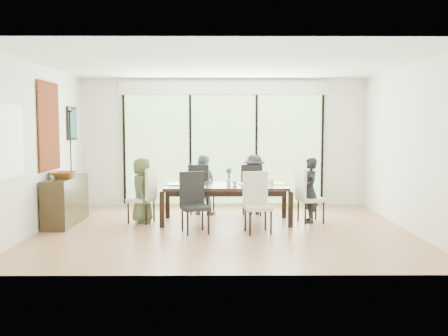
{
  "coord_description": "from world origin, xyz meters",
  "views": [
    {
      "loc": [
        -0.05,
        -8.1,
        1.73
      ],
      "look_at": [
        0.0,
        0.25,
        1.0
      ],
      "focal_mm": 40.0,
      "sensor_mm": 36.0,
      "label": 1
    }
  ],
  "objects_px": {
    "person_left_end": "(142,190)",
    "cup_a": "(187,182)",
    "chair_near_right": "(258,203)",
    "vase": "(229,182)",
    "cup_b": "(235,183)",
    "chair_left_end": "(141,195)",
    "person_far_left": "(202,185)",
    "person_far_right": "(254,185)",
    "chair_near_left": "(195,203)",
    "sideboard": "(66,200)",
    "bowl": "(63,175)",
    "chair_right_end": "(311,195)",
    "cup_c": "(271,182)",
    "person_right_end": "(310,190)",
    "chair_far_right": "(254,189)",
    "laptop": "(177,185)",
    "table_top": "(226,186)",
    "chair_far_left": "(202,189)"
  },
  "relations": [
    {
      "from": "chair_left_end",
      "to": "person_right_end",
      "type": "height_order",
      "value": "person_right_end"
    },
    {
      "from": "chair_near_left",
      "to": "bowl",
      "type": "distance_m",
      "value": 2.43
    },
    {
      "from": "chair_left_end",
      "to": "vase",
      "type": "xyz_separation_m",
      "value": [
        1.55,
        0.05,
        0.23
      ]
    },
    {
      "from": "person_right_end",
      "to": "chair_left_end",
      "type": "bearing_deg",
      "value": -95.71
    },
    {
      "from": "person_left_end",
      "to": "person_far_left",
      "type": "height_order",
      "value": "same"
    },
    {
      "from": "person_far_left",
      "to": "bowl",
      "type": "distance_m",
      "value": 2.57
    },
    {
      "from": "person_far_left",
      "to": "cup_c",
      "type": "relative_size",
      "value": 10.4
    },
    {
      "from": "chair_near_right",
      "to": "chair_far_right",
      "type": "bearing_deg",
      "value": 78.6
    },
    {
      "from": "chair_right_end",
      "to": "bowl",
      "type": "relative_size",
      "value": 2.27
    },
    {
      "from": "person_far_left",
      "to": "laptop",
      "type": "height_order",
      "value": "person_far_left"
    },
    {
      "from": "table_top",
      "to": "chair_left_end",
      "type": "height_order",
      "value": "chair_left_end"
    },
    {
      "from": "table_top",
      "to": "chair_far_left",
      "type": "bearing_deg",
      "value": 117.9
    },
    {
      "from": "chair_right_end",
      "to": "person_left_end",
      "type": "distance_m",
      "value": 2.98
    },
    {
      "from": "chair_far_left",
      "to": "person_far_left",
      "type": "xyz_separation_m",
      "value": [
        0.0,
        -0.02,
        0.08
      ]
    },
    {
      "from": "chair_right_end",
      "to": "cup_b",
      "type": "height_order",
      "value": "chair_right_end"
    },
    {
      "from": "vase",
      "to": "person_far_right",
      "type": "bearing_deg",
      "value": 57.34
    },
    {
      "from": "cup_a",
      "to": "cup_c",
      "type": "height_order",
      "value": "same"
    },
    {
      "from": "person_left_end",
      "to": "cup_a",
      "type": "distance_m",
      "value": 0.81
    },
    {
      "from": "person_left_end",
      "to": "bowl",
      "type": "relative_size",
      "value": 2.66
    },
    {
      "from": "person_right_end",
      "to": "sideboard",
      "type": "relative_size",
      "value": 0.79
    },
    {
      "from": "chair_near_right",
      "to": "laptop",
      "type": "distance_m",
      "value": 1.57
    },
    {
      "from": "chair_near_right",
      "to": "laptop",
      "type": "relative_size",
      "value": 3.33
    },
    {
      "from": "chair_near_right",
      "to": "person_far_right",
      "type": "relative_size",
      "value": 0.85
    },
    {
      "from": "chair_far_left",
      "to": "laptop",
      "type": "distance_m",
      "value": 1.05
    },
    {
      "from": "chair_near_left",
      "to": "cup_b",
      "type": "xyz_separation_m",
      "value": [
        0.65,
        0.77,
        0.22
      ]
    },
    {
      "from": "person_left_end",
      "to": "cup_c",
      "type": "distance_m",
      "value": 2.29
    },
    {
      "from": "person_left_end",
      "to": "cup_b",
      "type": "height_order",
      "value": "person_left_end"
    },
    {
      "from": "chair_near_left",
      "to": "person_right_end",
      "type": "bearing_deg",
      "value": 5.28
    },
    {
      "from": "chair_left_end",
      "to": "person_far_left",
      "type": "bearing_deg",
      "value": 143.62
    },
    {
      "from": "chair_near_left",
      "to": "person_right_end",
      "type": "relative_size",
      "value": 0.85
    },
    {
      "from": "person_far_left",
      "to": "vase",
      "type": "bearing_deg",
      "value": 134.34
    },
    {
      "from": "person_far_left",
      "to": "cup_a",
      "type": "height_order",
      "value": "person_far_left"
    },
    {
      "from": "chair_far_right",
      "to": "vase",
      "type": "bearing_deg",
      "value": 75.02
    },
    {
      "from": "cup_b",
      "to": "sideboard",
      "type": "xyz_separation_m",
      "value": [
        -2.95,
        0.02,
        -0.3
      ]
    },
    {
      "from": "cup_c",
      "to": "chair_right_end",
      "type": "bearing_deg",
      "value": -8.13
    },
    {
      "from": "chair_right_end",
      "to": "person_far_left",
      "type": "distance_m",
      "value": 2.12
    },
    {
      "from": "cup_c",
      "to": "chair_far_right",
      "type": "bearing_deg",
      "value": 108.43
    },
    {
      "from": "chair_near_right",
      "to": "vase",
      "type": "relative_size",
      "value": 9.17
    },
    {
      "from": "chair_left_end",
      "to": "person_right_end",
      "type": "bearing_deg",
      "value": 105.29
    },
    {
      "from": "chair_far_right",
      "to": "vase",
      "type": "height_order",
      "value": "chair_far_right"
    },
    {
      "from": "person_right_end",
      "to": "cup_c",
      "type": "bearing_deg",
      "value": -104.07
    },
    {
      "from": "cup_a",
      "to": "cup_b",
      "type": "bearing_deg",
      "value": -16.39
    },
    {
      "from": "sideboard",
      "to": "person_far_left",
      "type": "bearing_deg",
      "value": 21.23
    },
    {
      "from": "chair_near_left",
      "to": "sideboard",
      "type": "height_order",
      "value": "chair_near_left"
    },
    {
      "from": "person_far_left",
      "to": "person_far_right",
      "type": "height_order",
      "value": "same"
    },
    {
      "from": "person_far_left",
      "to": "sideboard",
      "type": "relative_size",
      "value": 0.79
    },
    {
      "from": "person_far_left",
      "to": "cup_a",
      "type": "relative_size",
      "value": 10.4
    },
    {
      "from": "chair_far_left",
      "to": "person_far_right",
      "type": "distance_m",
      "value": 1.0
    },
    {
      "from": "chair_far_left",
      "to": "person_far_right",
      "type": "xyz_separation_m",
      "value": [
        1.0,
        -0.02,
        0.08
      ]
    },
    {
      "from": "person_far_right",
      "to": "sideboard",
      "type": "xyz_separation_m",
      "value": [
        -3.35,
        -0.91,
        -0.17
      ]
    }
  ]
}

